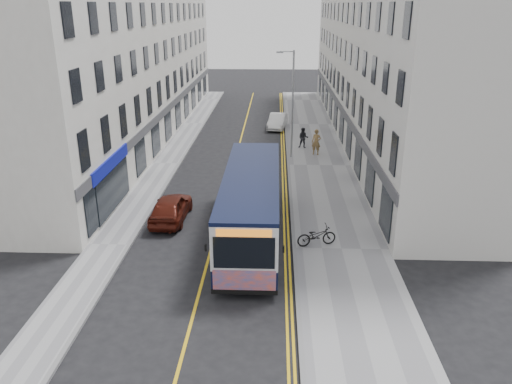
# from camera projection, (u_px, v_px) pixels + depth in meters

# --- Properties ---
(ground) EXTENTS (140.00, 140.00, 0.00)m
(ground) POSITION_uv_depth(u_px,v_px,m) (214.00, 237.00, 25.19)
(ground) COLOR black
(ground) RESTS_ON ground
(pavement_east) EXTENTS (4.50, 64.00, 0.12)m
(pavement_east) POSITION_uv_depth(u_px,v_px,m) (319.00, 166.00, 36.16)
(pavement_east) COLOR gray
(pavement_east) RESTS_ON ground
(pavement_west) EXTENTS (2.00, 64.00, 0.12)m
(pavement_west) POSITION_uv_depth(u_px,v_px,m) (166.00, 164.00, 36.58)
(pavement_west) COLOR gray
(pavement_west) RESTS_ON ground
(kerb_east) EXTENTS (0.18, 64.00, 0.13)m
(kerb_east) POSITION_uv_depth(u_px,v_px,m) (288.00, 165.00, 36.24)
(kerb_east) COLOR slate
(kerb_east) RESTS_ON ground
(kerb_west) EXTENTS (0.18, 64.00, 0.13)m
(kerb_west) POSITION_uv_depth(u_px,v_px,m) (179.00, 164.00, 36.54)
(kerb_west) COLOR slate
(kerb_west) RESTS_ON ground
(road_centre_line) EXTENTS (0.12, 64.00, 0.01)m
(road_centre_line) POSITION_uv_depth(u_px,v_px,m) (234.00, 165.00, 36.41)
(road_centre_line) COLOR gold
(road_centre_line) RESTS_ON ground
(road_dbl_yellow_inner) EXTENTS (0.10, 64.00, 0.01)m
(road_dbl_yellow_inner) POSITION_uv_depth(u_px,v_px,m) (282.00, 166.00, 36.28)
(road_dbl_yellow_inner) COLOR gold
(road_dbl_yellow_inner) RESTS_ON ground
(road_dbl_yellow_outer) EXTENTS (0.10, 64.00, 0.01)m
(road_dbl_yellow_outer) POSITION_uv_depth(u_px,v_px,m) (285.00, 166.00, 36.27)
(road_dbl_yellow_outer) COLOR gold
(road_dbl_yellow_outer) RESTS_ON ground
(terrace_east) EXTENTS (6.00, 46.00, 13.00)m
(terrace_east) POSITION_uv_depth(u_px,v_px,m) (377.00, 62.00, 42.10)
(terrace_east) COLOR silver
(terrace_east) RESTS_ON ground
(terrace_west) EXTENTS (6.00, 46.00, 13.00)m
(terrace_west) POSITION_uv_depth(u_px,v_px,m) (137.00, 61.00, 42.87)
(terrace_west) COLOR silver
(terrace_west) RESTS_ON ground
(streetlamp) EXTENTS (1.32, 0.18, 8.00)m
(streetlamp) POSITION_uv_depth(u_px,v_px,m) (292.00, 101.00, 36.58)
(streetlamp) COLOR #95989D
(streetlamp) RESTS_ON ground
(city_bus) EXTENTS (2.71, 11.61, 3.37)m
(city_bus) POSITION_uv_depth(u_px,v_px,m) (251.00, 204.00, 24.52)
(city_bus) COLOR black
(city_bus) RESTS_ON ground
(bicycle) EXTENTS (2.04, 1.15, 1.01)m
(bicycle) POSITION_uv_depth(u_px,v_px,m) (317.00, 236.00, 23.92)
(bicycle) COLOR black
(bicycle) RESTS_ON pavement_east
(pedestrian_near) EXTENTS (0.84, 0.69, 1.97)m
(pedestrian_near) POSITION_uv_depth(u_px,v_px,m) (316.00, 142.00, 38.34)
(pedestrian_near) COLOR olive
(pedestrian_near) RESTS_ON pavement_east
(pedestrian_far) EXTENTS (0.88, 0.72, 1.66)m
(pedestrian_far) POSITION_uv_depth(u_px,v_px,m) (303.00, 138.00, 40.15)
(pedestrian_far) COLOR black
(pedestrian_far) RESTS_ON pavement_east
(car_white) EXTENTS (2.02, 4.34, 1.38)m
(car_white) POSITION_uv_depth(u_px,v_px,m) (278.00, 121.00, 47.10)
(car_white) COLOR silver
(car_white) RESTS_ON ground
(car_maroon) EXTENTS (1.88, 4.35, 1.46)m
(car_maroon) POSITION_uv_depth(u_px,v_px,m) (171.00, 208.00, 26.96)
(car_maroon) COLOR #4C150C
(car_maroon) RESTS_ON ground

